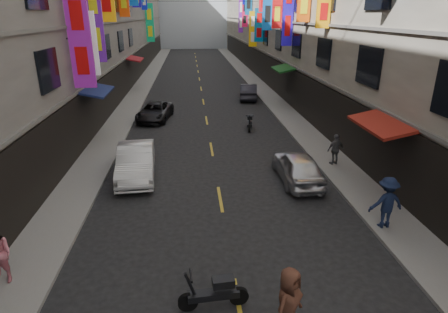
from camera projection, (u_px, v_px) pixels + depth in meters
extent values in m
cube|color=slate|center=(140.00, 89.00, 36.92)|extent=(2.00, 90.00, 0.12)
cube|color=slate|center=(260.00, 87.00, 37.92)|extent=(2.00, 90.00, 0.12)
cube|color=black|center=(129.00, 74.00, 36.32)|extent=(0.12, 85.50, 3.00)
cube|color=#66635E|center=(128.00, 56.00, 35.72)|extent=(0.16, 90.00, 0.14)
cube|color=#66635E|center=(125.00, 21.00, 34.58)|extent=(0.16, 90.00, 0.14)
cube|color=black|center=(270.00, 73.00, 37.49)|extent=(0.12, 85.50, 3.00)
cube|color=#66635E|center=(271.00, 55.00, 36.88)|extent=(0.16, 90.00, 0.14)
cube|color=#66635E|center=(272.00, 21.00, 35.74)|extent=(0.16, 90.00, 0.14)
cube|color=#891A93|center=(80.00, 38.00, 18.23)|extent=(1.08, 0.18, 4.79)
cylinder|color=black|center=(79.00, 38.00, 18.22)|extent=(1.18, 0.08, 0.08)
cube|color=white|center=(89.00, 44.00, 20.12)|extent=(0.91, 0.18, 3.33)
cylinder|color=black|center=(88.00, 44.00, 20.11)|extent=(1.01, 0.08, 0.08)
cube|color=#58198C|center=(95.00, 21.00, 21.72)|extent=(0.88, 0.18, 4.67)
cylinder|color=black|center=(94.00, 21.00, 21.72)|extent=(0.98, 0.08, 0.08)
cube|color=#2411CA|center=(288.00, 10.00, 28.27)|extent=(0.79, 0.18, 5.27)
cylinder|color=black|center=(289.00, 10.00, 28.28)|extent=(0.89, 0.08, 0.08)
cube|color=red|center=(278.00, 2.00, 31.40)|extent=(0.85, 0.18, 4.15)
cylinder|color=black|center=(278.00, 2.00, 31.41)|extent=(0.95, 0.08, 0.08)
cube|color=#0F57B1|center=(268.00, 1.00, 34.96)|extent=(0.93, 0.18, 5.23)
cylinder|color=black|center=(269.00, 1.00, 34.97)|extent=(1.03, 0.08, 0.08)
cube|color=#0B5A87|center=(259.00, 25.00, 39.74)|extent=(0.95, 0.18, 3.39)
cylinder|color=black|center=(260.00, 25.00, 39.74)|extent=(1.05, 0.08, 0.08)
cube|color=#C4920A|center=(253.00, 29.00, 43.56)|extent=(0.93, 0.18, 3.92)
cylinder|color=black|center=(253.00, 29.00, 43.57)|extent=(1.03, 0.08, 0.08)
cube|color=#E1154B|center=(245.00, 14.00, 50.06)|extent=(0.75, 0.18, 3.35)
cylinder|color=black|center=(245.00, 14.00, 50.07)|extent=(0.85, 0.08, 0.08)
cube|color=#0D925A|center=(150.00, 23.00, 51.47)|extent=(1.09, 0.18, 5.02)
cylinder|color=black|center=(149.00, 23.00, 51.46)|extent=(1.19, 0.08, 0.08)
cube|color=#691C9A|center=(241.00, 15.00, 54.28)|extent=(0.65, 0.18, 4.84)
cylinder|color=black|center=(241.00, 15.00, 54.29)|extent=(0.75, 0.08, 0.08)
cube|color=maroon|center=(381.00, 124.00, 14.56)|extent=(1.39, 3.20, 0.41)
cube|color=navy|center=(97.00, 90.00, 20.95)|extent=(1.39, 3.20, 0.41)
cube|color=#144D18|center=(283.00, 68.00, 29.45)|extent=(1.39, 3.20, 0.41)
cube|color=maroon|center=(135.00, 59.00, 35.84)|extent=(1.39, 3.20, 0.41)
cube|color=gold|center=(239.00, 307.00, 9.52)|extent=(0.12, 2.20, 0.01)
cube|color=gold|center=(220.00, 199.00, 15.10)|extent=(0.12, 2.20, 0.01)
cube|color=gold|center=(212.00, 149.00, 20.69)|extent=(0.12, 2.20, 0.01)
cube|color=gold|center=(207.00, 120.00, 26.27)|extent=(0.12, 2.20, 0.01)
cube|color=gold|center=(203.00, 102.00, 31.85)|extent=(0.12, 2.20, 0.01)
cube|color=gold|center=(201.00, 89.00, 37.44)|extent=(0.12, 2.20, 0.01)
cube|color=gold|center=(199.00, 79.00, 43.02)|extent=(0.12, 2.20, 0.01)
cube|color=gold|center=(198.00, 72.00, 48.61)|extent=(0.12, 2.20, 0.01)
cube|color=gold|center=(197.00, 66.00, 54.19)|extent=(0.12, 2.20, 0.01)
cube|color=gold|center=(196.00, 61.00, 59.77)|extent=(0.12, 2.20, 0.01)
cube|color=gold|center=(196.00, 57.00, 65.36)|extent=(0.12, 2.20, 0.01)
cube|color=gold|center=(195.00, 53.00, 70.94)|extent=(0.12, 2.20, 0.01)
cylinder|color=black|center=(188.00, 302.00, 9.34)|extent=(0.51, 0.16, 0.50)
cylinder|color=black|center=(239.00, 296.00, 9.55)|extent=(0.51, 0.16, 0.50)
cube|color=black|center=(214.00, 294.00, 9.39)|extent=(1.32, 0.40, 0.18)
cube|color=black|center=(223.00, 282.00, 9.31)|extent=(0.57, 0.36, 0.22)
cylinder|color=black|center=(191.00, 287.00, 9.20)|extent=(0.36, 0.11, 0.88)
cylinder|color=black|center=(191.00, 275.00, 9.07)|extent=(0.10, 0.50, 0.06)
cylinder|color=black|center=(249.00, 129.00, 23.51)|extent=(0.21, 0.51, 0.50)
cylinder|color=black|center=(250.00, 123.00, 24.72)|extent=(0.21, 0.51, 0.50)
cube|color=black|center=(250.00, 123.00, 24.06)|extent=(0.53, 1.33, 0.18)
cube|color=black|center=(250.00, 117.00, 24.17)|extent=(0.42, 0.60, 0.22)
cylinder|color=black|center=(250.00, 121.00, 23.45)|extent=(0.14, 0.36, 0.88)
cylinder|color=black|center=(250.00, 116.00, 23.32)|extent=(0.50, 0.15, 0.06)
imported|color=silver|center=(136.00, 162.00, 16.93)|extent=(1.91, 4.61, 1.48)
imported|color=black|center=(155.00, 112.00, 26.21)|extent=(2.61, 4.53, 1.19)
imported|color=silver|center=(298.00, 167.00, 16.50)|extent=(1.64, 4.02, 1.37)
imported|color=#2B2A33|center=(249.00, 92.00, 32.65)|extent=(2.03, 4.20, 1.33)
imported|color=#151E3A|center=(387.00, 202.00, 12.63)|extent=(1.21, 0.68, 1.83)
imported|color=#565658|center=(335.00, 149.00, 18.04)|extent=(1.00, 0.74, 1.53)
imported|color=#4D2B1E|center=(288.00, 304.00, 8.39)|extent=(1.05, 1.06, 1.81)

